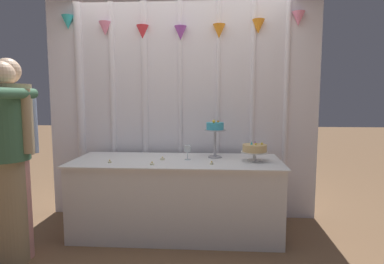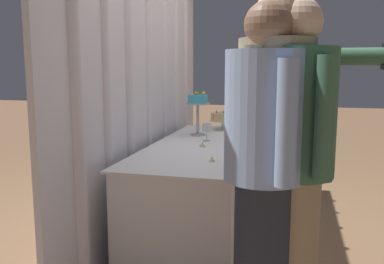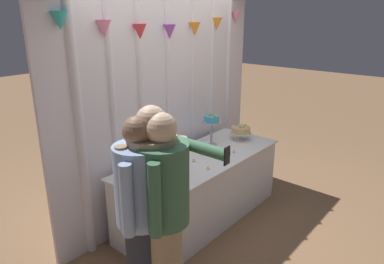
# 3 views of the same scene
# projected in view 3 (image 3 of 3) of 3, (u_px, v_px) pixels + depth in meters

# --- Properties ---
(ground_plane) EXTENTS (24.00, 24.00, 0.00)m
(ground_plane) POSITION_uv_depth(u_px,v_px,m) (207.00, 220.00, 4.25)
(ground_plane) COLOR #846042
(draped_curtain) EXTENTS (3.15, 0.15, 2.58)m
(draped_curtain) POSITION_uv_depth(u_px,v_px,m) (164.00, 104.00, 4.14)
(draped_curtain) COLOR white
(draped_curtain) RESTS_ON ground_plane
(cake_table) EXTENTS (2.14, 0.82, 0.78)m
(cake_table) POSITION_uv_depth(u_px,v_px,m) (201.00, 188.00, 4.18)
(cake_table) COLOR white
(cake_table) RESTS_ON ground_plane
(cake_display_nearleft) EXTENTS (0.23, 0.23, 0.41)m
(cake_display_nearleft) POSITION_uv_depth(u_px,v_px,m) (212.00, 122.00, 4.35)
(cake_display_nearleft) COLOR #B2B2B7
(cake_display_nearleft) RESTS_ON cake_table
(cake_display_nearright) EXTENTS (0.27, 0.27, 0.21)m
(cake_display_nearright) POSITION_uv_depth(u_px,v_px,m) (241.00, 131.00, 4.59)
(cake_display_nearright) COLOR silver
(cake_display_nearright) RESTS_ON cake_table
(wine_glass) EXTENTS (0.07, 0.07, 0.15)m
(wine_glass) POSITION_uv_depth(u_px,v_px,m) (207.00, 145.00, 4.11)
(wine_glass) COLOR silver
(wine_glass) RESTS_ON cake_table
(tealight_far_left) EXTENTS (0.04, 0.04, 0.03)m
(tealight_far_left) POSITION_uv_depth(u_px,v_px,m) (175.00, 181.00, 3.47)
(tealight_far_left) COLOR beige
(tealight_far_left) RESTS_ON cake_table
(tealight_near_left) EXTENTS (0.04, 0.04, 0.03)m
(tealight_near_left) POSITION_uv_depth(u_px,v_px,m) (208.00, 168.00, 3.75)
(tealight_near_left) COLOR beige
(tealight_near_left) RESTS_ON cake_table
(tealight_near_right) EXTENTS (0.05, 0.05, 0.03)m
(tealight_near_right) POSITION_uv_depth(u_px,v_px,m) (194.00, 161.00, 3.94)
(tealight_near_right) COLOR beige
(tealight_near_right) RESTS_ON cake_table
(tealight_far_right) EXTENTS (0.04, 0.04, 0.03)m
(tealight_far_right) POSITION_uv_depth(u_px,v_px,m) (234.00, 152.00, 4.20)
(tealight_far_right) COLOR beige
(tealight_far_right) RESTS_ON cake_table
(guest_man_dark_suit) EXTENTS (0.48, 0.47, 1.75)m
(guest_man_dark_suit) POSITION_uv_depth(u_px,v_px,m) (155.00, 210.00, 2.64)
(guest_man_dark_suit) COLOR #D6938E
(guest_man_dark_suit) RESTS_ON ground_plane
(guest_man_pink_jacket) EXTENTS (0.49, 0.49, 1.69)m
(guest_man_pink_jacket) POSITION_uv_depth(u_px,v_px,m) (142.00, 218.00, 2.61)
(guest_man_pink_jacket) COLOR #282D38
(guest_man_pink_jacket) RESTS_ON ground_plane
(guest_girl_blue_dress) EXTENTS (0.52, 0.67, 1.72)m
(guest_girl_blue_dress) POSITION_uv_depth(u_px,v_px,m) (164.00, 217.00, 2.59)
(guest_girl_blue_dress) COLOR #9E8966
(guest_girl_blue_dress) RESTS_ON ground_plane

